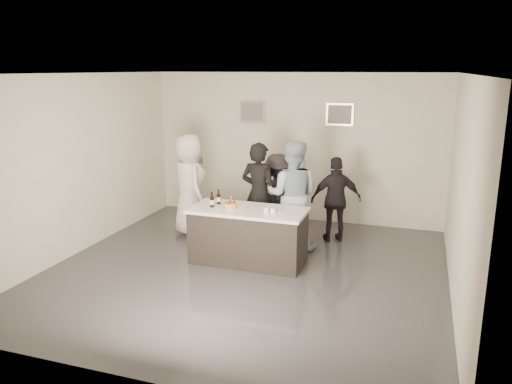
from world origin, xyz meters
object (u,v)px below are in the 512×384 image
cake (230,206)px  person_guest_right (336,200)px  beer_bottle_a (219,197)px  bar_counter (248,236)px  person_guest_left (189,185)px  person_main_blue (292,195)px  person_guest_back (277,196)px  beer_bottle_b (212,199)px  person_main_black (259,194)px

cake → person_guest_right: 2.10m
beer_bottle_a → person_guest_right: size_ratio=0.17×
bar_counter → person_guest_left: size_ratio=0.98×
cake → person_main_blue: size_ratio=0.11×
beer_bottle_a → person_guest_back: bearing=62.1°
cake → beer_bottle_b: (-0.30, -0.05, 0.09)m
person_main_blue → person_guest_back: size_ratio=1.21×
cake → beer_bottle_a: 0.32m
bar_counter → person_guest_left: bearing=146.0°
beer_bottle_a → person_main_black: (0.45, 0.75, -0.11)m
person_main_blue → person_guest_back: 0.62m
person_main_black → person_guest_back: (0.20, 0.47, -0.13)m
person_main_black → person_guest_back: size_ratio=1.17×
person_main_black → person_guest_right: 1.41m
beer_bottle_b → person_guest_left: 1.47m
cake → person_main_black: bearing=78.5°
person_guest_back → person_main_blue: bearing=114.2°
bar_counter → cake: size_ratio=8.65×
bar_counter → person_guest_right: person_guest_right is taller
person_guest_left → person_guest_right: (2.69, 0.45, -0.17)m
beer_bottle_b → person_main_black: size_ratio=0.14×
person_guest_left → person_guest_back: size_ratio=1.21×
person_main_blue → person_guest_back: bearing=-52.2°
cake → person_guest_back: (0.38, 1.37, -0.15)m
person_guest_right → cake: bearing=24.5°
person_main_black → person_guest_left: 1.44m
person_main_blue → person_main_black: bearing=-1.1°
cake → person_main_black: 0.92m
bar_counter → person_guest_right: size_ratio=1.20×
person_guest_right → person_main_black: bearing=4.2°
beer_bottle_a → person_guest_back: person_guest_back is taller
person_guest_back → person_guest_right: bearing=170.5°
cake → person_main_black: size_ratio=0.12×
beer_bottle_a → person_guest_left: bearing=136.7°
cake → person_guest_back: bearing=74.4°
person_main_black → person_guest_right: (1.26, 0.62, -0.15)m
bar_counter → person_guest_back: (0.10, 1.33, 0.34)m
beer_bottle_b → person_guest_back: (0.68, 1.42, -0.24)m
person_guest_left → beer_bottle_b: bearing=175.0°
beer_bottle_a → bar_counter: bearing=-11.3°
person_guest_left → person_guest_right: person_guest_left is taller
person_guest_left → bar_counter: bearing=-169.2°
bar_counter → beer_bottle_a: beer_bottle_a is taller
beer_bottle_a → person_main_black: person_main_black is taller
cake → beer_bottle_b: bearing=-170.0°
person_main_black → person_guest_left: person_guest_left is taller
beer_bottle_b → person_guest_right: size_ratio=0.17×
person_main_black → cake: bearing=89.1°
person_main_blue → person_guest_left: person_guest_left is taller
person_main_black → person_main_blue: size_ratio=0.97×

